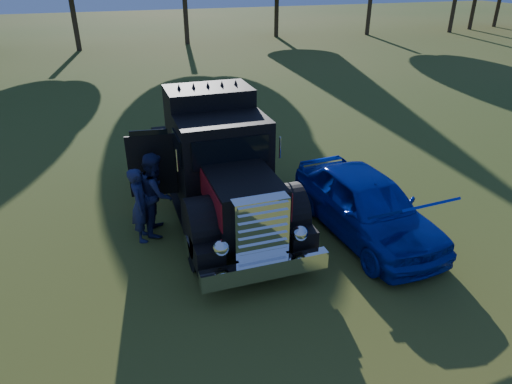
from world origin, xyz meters
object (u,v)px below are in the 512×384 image
object	(u,v)px
diamond_t_truck	(219,166)
spectator_far	(156,193)
spectator_near	(140,205)
hotrod_coupe	(366,204)

from	to	relation	value
diamond_t_truck	spectator_far	xyz separation A→B (m)	(-1.59, -0.34, -0.30)
spectator_near	spectator_far	size ratio (longest dim) A/B	0.90
diamond_t_truck	spectator_near	size ratio (longest dim) A/B	4.09
hotrod_coupe	spectator_far	xyz separation A→B (m)	(-4.50, 1.67, 0.21)
diamond_t_truck	spectator_near	bearing A→B (deg)	-162.92
diamond_t_truck	spectator_near	xyz separation A→B (m)	(-1.98, -0.61, -0.40)
hotrod_coupe	diamond_t_truck	bearing A→B (deg)	145.35
spectator_near	hotrod_coupe	bearing A→B (deg)	-93.14
spectator_far	hotrod_coupe	bearing A→B (deg)	-97.60
hotrod_coupe	spectator_near	xyz separation A→B (m)	(-4.89, 1.40, 0.12)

